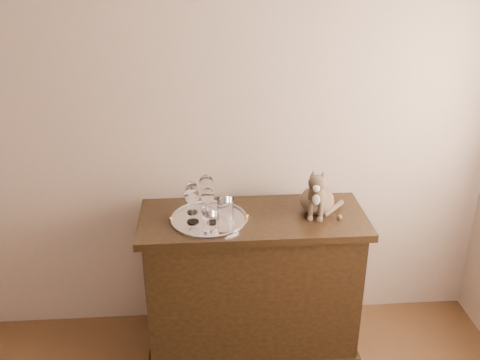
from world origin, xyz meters
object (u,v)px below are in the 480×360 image
object	(u,v)px
tumbler_b	(211,222)
wine_glass_d	(208,204)
tumbler_c	(225,208)
wine_glass_c	(192,205)
wine_glass_a	(192,197)
wine_glass_b	(206,193)
tray	(209,220)
cat	(318,188)
sideboard	(252,283)

from	to	relation	value
tumbler_b	wine_glass_d	bearing A→B (deg)	95.97
tumbler_c	tumbler_b	bearing A→B (deg)	-119.86
wine_glass_c	wine_glass_a	bearing A→B (deg)	91.62
wine_glass_b	wine_glass_c	bearing A→B (deg)	-119.65
tray	wine_glass_c	bearing A→B (deg)	-163.05
tray	wine_glass_d	size ratio (longest dim) A/B	2.18
wine_glass_d	cat	world-z (taller)	cat
tray	wine_glass_a	distance (m)	0.15
wine_glass_d	cat	bearing A→B (deg)	6.57
tumbler_b	cat	size ratio (longest dim) A/B	0.33
tray	wine_glass_d	world-z (taller)	wine_glass_d
sideboard	tumbler_b	xyz separation A→B (m)	(-0.22, -0.15, 0.48)
sideboard	wine_glass_d	bearing A→B (deg)	-170.55
sideboard	cat	size ratio (longest dim) A/B	4.35
wine_glass_c	wine_glass_b	bearing A→B (deg)	60.35
wine_glass_c	tumbler_b	xyz separation A→B (m)	(0.09, -0.09, -0.05)
tray	wine_glass_c	size ratio (longest dim) A/B	2.02
wine_glass_b	wine_glass_d	size ratio (longest dim) A/B	1.12
wine_glass_b	tumbler_b	bearing A→B (deg)	-85.69
sideboard	tumbler_c	distance (m)	0.50
tray	tumbler_b	world-z (taller)	tumbler_b
tray	wine_glass_a	world-z (taller)	wine_glass_a
sideboard	tumbler_b	size ratio (longest dim) A/B	13.25
wine_glass_a	sideboard	bearing A→B (deg)	-9.05
tumbler_b	tumbler_c	distance (m)	0.16
sideboard	tumbler_b	bearing A→B (deg)	-146.50
wine_glass_a	wine_glass_d	xyz separation A→B (m)	(0.08, -0.09, 0.00)
wine_glass_a	tumbler_b	xyz separation A→B (m)	(0.09, -0.20, -0.04)
sideboard	wine_glass_d	size ratio (longest dim) A/B	6.55
tray	wine_glass_c	xyz separation A→B (m)	(-0.08, -0.03, 0.10)
sideboard	wine_glass_c	bearing A→B (deg)	-169.98
wine_glass_b	wine_glass_c	size ratio (longest dim) A/B	1.04
wine_glass_b	wine_glass_c	distance (m)	0.15
wine_glass_d	wine_glass_c	bearing A→B (deg)	-168.30
tumbler_b	tumbler_c	world-z (taller)	tumbler_c
wine_glass_a	wine_glass_d	bearing A→B (deg)	-47.51
wine_glass_c	cat	size ratio (longest dim) A/B	0.72
sideboard	cat	world-z (taller)	cat
wine_glass_b	cat	size ratio (longest dim) A/B	0.74
wine_glass_b	wine_glass_d	world-z (taller)	wine_glass_b
cat	wine_glass_b	bearing A→B (deg)	-168.29
wine_glass_c	tumbler_b	distance (m)	0.14
wine_glass_b	wine_glass_c	xyz separation A→B (m)	(-0.07, -0.13, -0.00)
wine_glass_c	tumbler_c	size ratio (longest dim) A/B	1.99
wine_glass_c	cat	xyz separation A→B (m)	(0.66, 0.08, 0.03)
tray	wine_glass_d	xyz separation A→B (m)	(-0.00, -0.01, 0.10)
wine_glass_a	cat	bearing A→B (deg)	-1.98
sideboard	wine_glass_a	distance (m)	0.61
wine_glass_d	tumbler_b	bearing A→B (deg)	-84.03
wine_glass_a	cat	xyz separation A→B (m)	(0.66, -0.02, 0.04)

